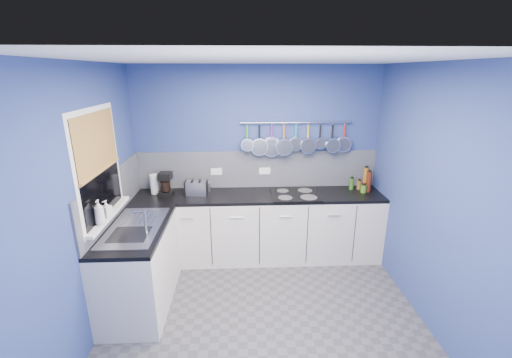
{
  "coord_description": "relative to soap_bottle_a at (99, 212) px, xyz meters",
  "views": [
    {
      "loc": [
        -0.21,
        -2.85,
        2.41
      ],
      "look_at": [
        -0.05,
        0.75,
        1.25
      ],
      "focal_mm": 23.52,
      "sensor_mm": 36.0,
      "label": 1
    }
  ],
  "objects": [
    {
      "name": "pot_rail",
      "position": [
        2.03,
        1.39,
        0.61
      ],
      "size": [
        1.45,
        0.02,
        0.02
      ],
      "primitive_type": "cylinder",
      "rotation": [
        0.0,
        1.57,
        0.0
      ],
      "color": "silver",
      "rests_on": "wall_back"
    },
    {
      "name": "socket_right",
      "position": [
        1.63,
        1.41,
        -0.04
      ],
      "size": [
        0.15,
        0.01,
        0.09
      ],
      "primitive_type": "cube",
      "color": "white",
      "rests_on": "backsplash_back"
    },
    {
      "name": "condiment_1",
      "position": [
        2.89,
        1.27,
        -0.21
      ],
      "size": [
        0.06,
        0.06,
        0.12
      ],
      "primitive_type": "cylinder",
      "color": "brown",
      "rests_on": "worktop_back"
    },
    {
      "name": "coffee_maker",
      "position": [
        0.35,
        1.16,
        -0.12
      ],
      "size": [
        0.18,
        0.2,
        0.29
      ],
      "primitive_type": null,
      "rotation": [
        0.0,
        0.0,
        -0.09
      ],
      "color": "black",
      "rests_on": "worktop_back"
    },
    {
      "name": "cabinet_run_back",
      "position": [
        1.53,
        1.14,
        -0.74
      ],
      "size": [
        3.2,
        0.6,
        0.86
      ],
      "primitive_type": "cube",
      "color": "silver",
      "rests_on": "ground"
    },
    {
      "name": "sink_unit",
      "position": [
        0.23,
        0.24,
        -0.27
      ],
      "size": [
        0.5,
        0.95,
        0.01
      ],
      "primitive_type": "cube",
      "color": "silver",
      "rests_on": "worktop_left"
    },
    {
      "name": "window_glass",
      "position": [
        -0.04,
        0.24,
        0.38
      ],
      "size": [
        0.01,
        0.9,
        1.0
      ],
      "primitive_type": "cube",
      "color": "black",
      "rests_on": "wall_left"
    },
    {
      "name": "condiment_0",
      "position": [
        2.97,
        1.28,
        -0.12
      ],
      "size": [
        0.06,
        0.06,
        0.3
      ],
      "primitive_type": "cylinder",
      "color": "#8C5914",
      "rests_on": "worktop_back"
    },
    {
      "name": "window_frame",
      "position": [
        -0.05,
        0.24,
        0.38
      ],
      "size": [
        0.01,
        1.0,
        1.1
      ],
      "primitive_type": "cube",
      "color": "white",
      "rests_on": "wall_left"
    },
    {
      "name": "wall_right",
      "position": [
        3.14,
        -0.06,
        0.08
      ],
      "size": [
        0.02,
        3.0,
        2.5
      ],
      "primitive_type": "cube",
      "color": "navy",
      "rests_on": "ground"
    },
    {
      "name": "floor",
      "position": [
        1.53,
        -0.06,
        -1.18
      ],
      "size": [
        3.2,
        3.0,
        0.02
      ],
      "primitive_type": "cube",
      "color": "#47474C",
      "rests_on": "ground"
    },
    {
      "name": "pan_2",
      "position": [
        1.71,
        1.38,
        0.39
      ],
      "size": [
        0.25,
        0.06,
        0.44
      ],
      "primitive_type": null,
      "color": "silver",
      "rests_on": "pot_rail"
    },
    {
      "name": "soap_bottle_b",
      "position": [
        0.0,
        0.16,
        -0.03
      ],
      "size": [
        0.1,
        0.1,
        0.17
      ],
      "primitive_type": "imported",
      "rotation": [
        0.0,
        0.0,
        -0.43
      ],
      "color": "white",
      "rests_on": "window_sill"
    },
    {
      "name": "condiment_3",
      "position": [
        2.97,
        1.17,
        -0.13
      ],
      "size": [
        0.07,
        0.07,
        0.27
      ],
      "primitive_type": "cylinder",
      "color": "#4C190C",
      "rests_on": "worktop_back"
    },
    {
      "name": "pan_1",
      "position": [
        1.55,
        1.38,
        0.4
      ],
      "size": [
        0.23,
        0.08,
        0.42
      ],
      "primitive_type": null,
      "color": "silver",
      "rests_on": "pot_rail"
    },
    {
      "name": "backsplash_back",
      "position": [
        1.53,
        1.43,
        -0.02
      ],
      "size": [
        3.2,
        0.02,
        0.5
      ],
      "primitive_type": "cube",
      "color": "gray",
      "rests_on": "wall_back"
    },
    {
      "name": "window_sill",
      "position": [
        -0.02,
        0.24,
        -0.13
      ],
      "size": [
        0.1,
        0.98,
        0.03
      ],
      "primitive_type": "cube",
      "color": "white",
      "rests_on": "wall_left"
    },
    {
      "name": "ceiling",
      "position": [
        1.53,
        -0.06,
        1.34
      ],
      "size": [
        3.2,
        3.0,
        0.02
      ],
      "primitive_type": "cube",
      "color": "white",
      "rests_on": "ground"
    },
    {
      "name": "pan_4",
      "position": [
        2.03,
        1.38,
        0.43
      ],
      "size": [
        0.18,
        0.06,
        0.37
      ],
      "primitive_type": null,
      "color": "silver",
      "rests_on": "pot_rail"
    },
    {
      "name": "paper_towel",
      "position": [
        0.2,
        1.23,
        -0.14
      ],
      "size": [
        0.11,
        0.11,
        0.25
      ],
      "primitive_type": "cylinder",
      "rotation": [
        0.0,
        0.0,
        -0.01
      ],
      "color": "white",
      "rests_on": "worktop_back"
    },
    {
      "name": "worktop_back",
      "position": [
        1.53,
        1.14,
        -0.29
      ],
      "size": [
        3.2,
        0.6,
        0.04
      ],
      "primitive_type": "cube",
      "color": "black",
      "rests_on": "cabinet_run_back"
    },
    {
      "name": "pan_6",
      "position": [
        2.35,
        1.38,
        0.44
      ],
      "size": [
        0.15,
        0.08,
        0.34
      ],
      "primitive_type": null,
      "color": "silver",
      "rests_on": "pot_rail"
    },
    {
      "name": "wall_left",
      "position": [
        -0.08,
        -0.06,
        0.08
      ],
      "size": [
        0.02,
        3.0,
        2.5
      ],
      "primitive_type": "cube",
      "color": "navy",
      "rests_on": "ground"
    },
    {
      "name": "condiment_4",
      "position": [
        2.9,
        1.14,
        -0.22
      ],
      "size": [
        0.07,
        0.07,
        0.1
      ],
      "primitive_type": "cylinder",
      "color": "#3F721E",
      "rests_on": "worktop_back"
    },
    {
      "name": "soap_bottle_a",
      "position": [
        0.0,
        0.0,
        0.0
      ],
      "size": [
        0.1,
        0.1,
        0.24
      ],
      "primitive_type": "imported",
      "rotation": [
        0.0,
        0.0,
        0.06
      ],
      "color": "white",
      "rests_on": "window_sill"
    },
    {
      "name": "backsplash_left",
      "position": [
        -0.06,
        0.54,
        -0.02
      ],
      "size": [
        0.02,
        1.8,
        0.5
      ],
      "primitive_type": "cube",
      "color": "gray",
      "rests_on": "wall_left"
    },
    {
      "name": "wall_back",
      "position": [
        1.53,
        1.45,
        0.08
      ],
      "size": [
        3.2,
        0.02,
        2.5
      ],
      "primitive_type": "cube",
      "color": "navy",
      "rests_on": "ground"
    },
    {
      "name": "bamboo_blind",
      "position": [
        -0.03,
        0.24,
        0.61
      ],
      "size": [
        0.01,
        0.9,
        0.55
      ],
      "primitive_type": "cube",
      "color": "#B47E39",
      "rests_on": "wall_left"
    },
    {
      "name": "canister",
      "position": [
        0.87,
        1.27,
        -0.21
      ],
      "size": [
        0.11,
        0.11,
        0.12
      ],
      "primitive_type": "cylinder",
      "rotation": [
        0.0,
        0.0,
        -0.33
      ],
      "color": "silver",
      "rests_on": "worktop_back"
    },
    {
      "name": "condiment_2",
      "position": [
        2.79,
        1.27,
        -0.19
      ],
      "size": [
        0.06,
        0.06,
        0.15
      ],
      "primitive_type": "cylinder",
      "color": "#265919",
      "rests_on": "worktop_back"
    },
    {
      "name": "wall_front",
      "position": [
        1.53,
        -1.57,
        0.08
      ],
      "size": [
        3.2,
        0.02,
        2.5
      ],
      "primitive_type": "cube",
      "color": "navy",
      "rests_on": "ground"
    },
    {
      "name": "pan_5",
      "position": [
        2.19,
        1.38,
        0.41
      ],
      "size": [
        0.21,
        0.09,
        0.4
      ],
      "primitive_type": null,
      "color": "silver",
      "rests_on": "pot_rail"
    },
    {
      "name": "toaster",
      "position": [
        0.74,
        1.16,
        -0.18
      ],
      "size": [
        0.29,
        0.18,
        0.18
      ],
      "primitive_type": "cube",
      "rotation": [
        0.0,
        0.0,
        -0.1
      ],
      "color": "silver",
      "rests_on": "worktop_back"
    },
    {
      "name": "worktop_left",
      "position": [
        0.23,
        0.24,
        -0.29
      ],
      "size": [
        0.6,
        1.2,
        0.04
      ],
      "primitive_type": "cube",
      "color": "black",
      "rests_on": "cabinet_run_left"
    },
    {
      "name": "pan_0",
      "position": [
        1.4,
        1.38,
        0.43
      ],
      "size": [
        0.16,
        0.1,
        0.35
      ],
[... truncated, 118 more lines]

